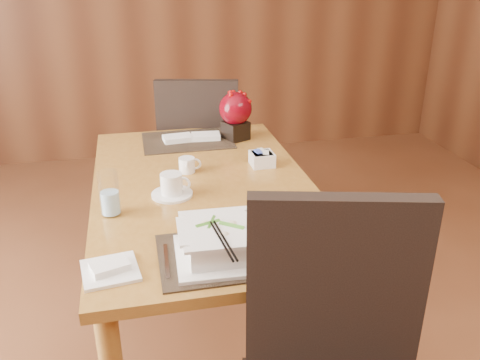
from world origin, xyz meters
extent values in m
cube|color=#A5722E|center=(0.00, 0.60, 0.73)|extent=(0.90, 1.50, 0.04)
cylinder|color=#A5722E|center=(-0.39, 1.29, 0.35)|extent=(0.07, 0.07, 0.71)
cylinder|color=#A5722E|center=(0.39, 1.29, 0.35)|extent=(0.07, 0.07, 0.71)
cube|color=black|center=(0.00, 0.05, 0.75)|extent=(0.45, 0.33, 0.01)
cube|color=black|center=(0.00, 1.15, 0.75)|extent=(0.45, 0.33, 0.01)
cube|color=white|center=(-0.03, 0.04, 0.76)|extent=(0.28, 0.28, 0.01)
cube|color=white|center=(-0.03, 0.04, 0.81)|extent=(0.20, 0.20, 0.09)
cylinder|color=tan|center=(-0.03, 0.04, 0.81)|extent=(0.18, 0.18, 0.08)
cylinder|color=white|center=(-0.14, 0.52, 0.76)|extent=(0.16, 0.16, 0.01)
cylinder|color=white|center=(-0.14, 0.52, 0.80)|extent=(0.11, 0.11, 0.08)
cylinder|color=black|center=(-0.14, 0.52, 0.84)|extent=(0.08, 0.08, 0.01)
cylinder|color=white|center=(-0.37, 0.41, 0.83)|extent=(0.08, 0.08, 0.17)
cube|color=white|center=(0.29, 0.75, 0.78)|extent=(0.10, 0.10, 0.06)
cube|color=black|center=(0.25, 1.13, 0.80)|extent=(0.15, 0.15, 0.09)
sphere|color=maroon|center=(0.25, 1.13, 0.91)|extent=(0.17, 0.17, 0.17)
cube|color=white|center=(-0.37, 0.03, 0.76)|extent=(0.19, 0.19, 0.01)
cube|color=black|center=(0.23, -0.25, 0.80)|extent=(0.48, 0.17, 0.54)
cube|color=black|center=(0.13, 1.58, 0.47)|extent=(0.57, 0.57, 0.06)
cube|color=black|center=(0.08, 1.37, 0.76)|extent=(0.45, 0.15, 0.51)
cylinder|color=black|center=(0.37, 1.72, 0.22)|extent=(0.04, 0.04, 0.44)
cylinder|color=black|center=(0.28, 1.34, 0.22)|extent=(0.04, 0.04, 0.44)
cylinder|color=black|center=(-0.01, 1.81, 0.22)|extent=(0.04, 0.04, 0.44)
cylinder|color=black|center=(-0.10, 1.43, 0.22)|extent=(0.04, 0.04, 0.44)
camera|label=1|loc=(-0.26, -1.30, 1.62)|focal=38.00mm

